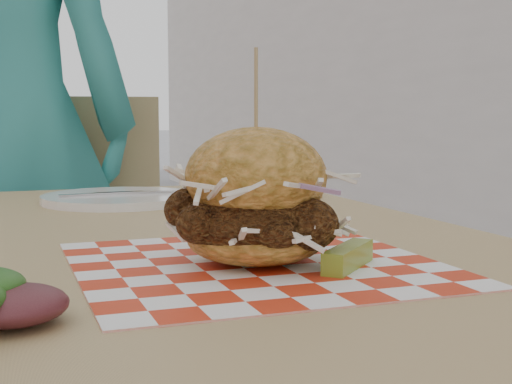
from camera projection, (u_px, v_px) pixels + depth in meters
The scene contains 8 objects.
diner at pixel (5, 122), 1.72m from camera, with size 0.65×0.42×1.77m, color teal.
patio_table at pixel (164, 292), 0.93m from camera, with size 0.80×1.20×0.75m.
patio_chair at pixel (90, 254), 1.80m from camera, with size 0.47×0.48×0.95m.
paper_liner at pixel (256, 264), 0.73m from camera, with size 0.36×0.36×0.00m, color red.
sandwich at pixel (256, 204), 0.72m from camera, with size 0.19×0.19×0.22m.
pickle_spear at pixel (348, 257), 0.70m from camera, with size 0.10×0.02×0.02m, color olive.
place_setting at pixel (120, 198), 1.25m from camera, with size 0.27×0.27×0.02m.
kraft_tray at pixel (273, 185), 1.34m from camera, with size 0.15×0.12×0.06m.
Camera 1 is at (-0.25, -0.74, 0.90)m, focal length 50.00 mm.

